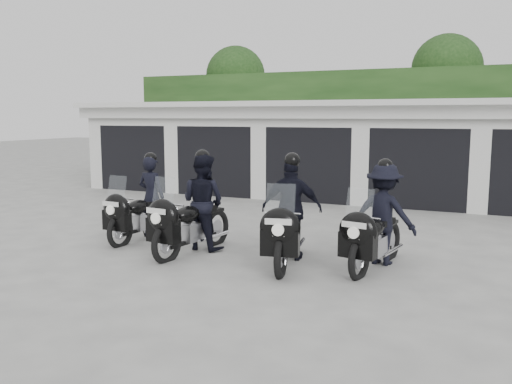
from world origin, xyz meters
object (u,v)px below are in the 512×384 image
at_px(police_bike_a, 143,204).
at_px(police_bike_c, 290,215).
at_px(police_bike_b, 197,208).
at_px(police_bike_d, 380,220).

relative_size(police_bike_a, police_bike_c, 0.95).
xyz_separation_m(police_bike_a, police_bike_b, (1.52, -0.42, 0.10)).
relative_size(police_bike_a, police_bike_b, 0.94).
bearing_deg(police_bike_d, police_bike_c, -155.48).
relative_size(police_bike_b, police_bike_d, 1.05).
relative_size(police_bike_b, police_bike_c, 1.01).
bearing_deg(police_bike_a, police_bike_b, -11.65).
bearing_deg(police_bike_a, police_bike_c, -3.66).
bearing_deg(police_bike_a, police_bike_d, 3.12).
bearing_deg(police_bike_b, police_bike_a, 172.15).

